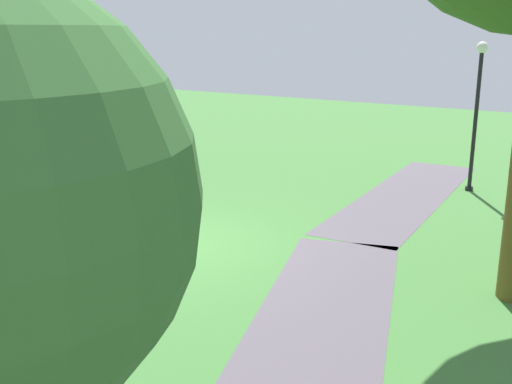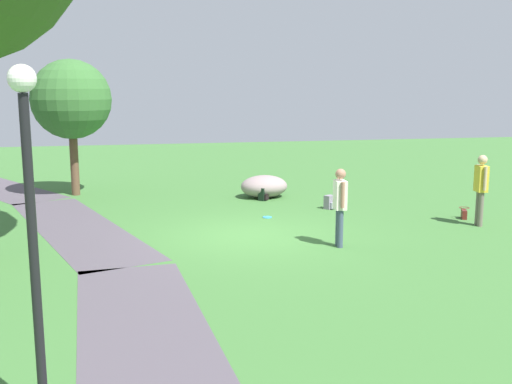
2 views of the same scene
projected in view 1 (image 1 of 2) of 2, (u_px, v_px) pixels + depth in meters
The scene contains 6 objects.
ground_plane at pixel (169, 245), 11.63m from camera, with size 48.00×48.00×0.00m, color #3D7134.
footpath_segment_near at pixel (406, 195), 15.12m from camera, with size 8.11×2.42×0.01m.
footpath_segment_mid at pixel (314, 341), 8.03m from camera, with size 8.19×4.30×0.01m.
lamp_post at pixel (477, 101), 14.99m from camera, with size 0.28×0.28×3.73m.
man_near_boulder at pixel (149, 168), 13.46m from camera, with size 0.52×0.27×1.75m.
frisbee_on_grass at pixel (60, 264), 10.64m from camera, with size 0.25×0.25×0.02m.
Camera 1 is at (8.26, 7.41, 4.01)m, focal length 42.45 mm.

